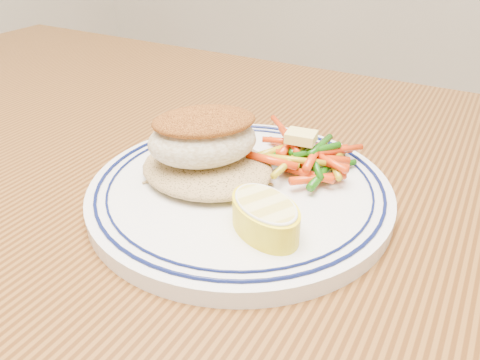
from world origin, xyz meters
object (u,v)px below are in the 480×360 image
rice_pilaf (207,165)px  fish_fillet (203,136)px  dining_table (222,308)px  plate (240,190)px  lemon_wedge (265,215)px  vegetable_pile (305,156)px

rice_pilaf → fish_fillet: 0.03m
dining_table → rice_pilaf: rice_pilaf is taller
plate → lemon_wedge: bearing=-45.0°
rice_pilaf → plate: bearing=1.2°
rice_pilaf → vegetable_pile: (0.07, 0.06, 0.00)m
dining_table → plate: size_ratio=5.53×
plate → vegetable_pile: bearing=55.9°
rice_pilaf → lemon_wedge: (0.08, -0.05, 0.00)m
dining_table → rice_pilaf: 0.14m
rice_pilaf → vegetable_pile: size_ratio=1.18×
plate → vegetable_pile: vegetable_pile is taller
plate → lemon_wedge: (0.05, -0.05, 0.02)m
dining_table → plate: bearing=96.4°
fish_fillet → vegetable_pile: size_ratio=1.13×
dining_table → vegetable_pile: bearing=71.5°
dining_table → rice_pilaf: bearing=132.4°
rice_pilaf → vegetable_pile: vegetable_pile is taller
dining_table → plate: 0.11m
plate → fish_fillet: 0.06m
dining_table → lemon_wedge: (0.05, -0.01, 0.13)m
plate → rice_pilaf: (-0.03, -0.00, 0.02)m
dining_table → lemon_wedge: size_ratio=17.78×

